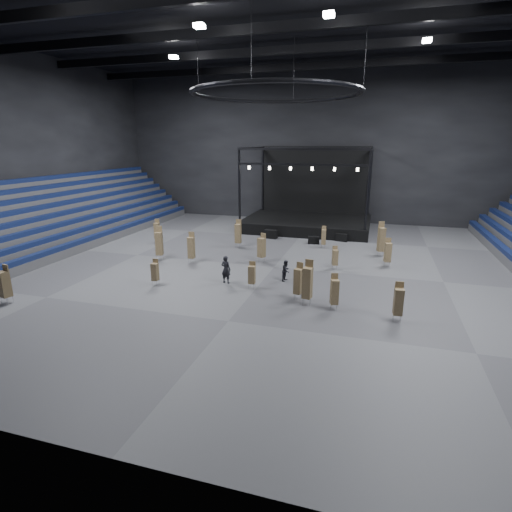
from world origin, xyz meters
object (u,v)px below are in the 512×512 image
(chair_stack_6, at_px, (335,257))
(chair_stack_13, at_px, (324,237))
(flight_case_left, at_px, (271,234))
(chair_stack_5, at_px, (381,239))
(chair_stack_3, at_px, (334,291))
(chair_stack_9, at_px, (155,271))
(chair_stack_2, at_px, (298,281))
(chair_stack_11, at_px, (157,231))
(chair_stack_7, at_px, (398,301))
(chair_stack_14, at_px, (238,233))
(chair_stack_1, at_px, (262,247))
(crew_member, at_px, (286,271))
(chair_stack_8, at_px, (308,282))
(flight_case_right, at_px, (342,237))
(chair_stack_4, at_px, (388,252))
(chair_stack_10, at_px, (4,284))
(stage, at_px, (308,215))
(chair_stack_12, at_px, (159,243))
(chair_stack_15, at_px, (252,274))
(man_center, at_px, (226,269))
(chair_stack_0, at_px, (191,247))
(flight_case_mid, at_px, (314,240))

(chair_stack_6, bearing_deg, chair_stack_13, 85.90)
(flight_case_left, distance_m, chair_stack_5, 11.61)
(chair_stack_3, bearing_deg, chair_stack_9, 157.02)
(chair_stack_2, xyz_separation_m, chair_stack_11, (-16.22, 10.78, -0.02))
(flight_case_left, height_order, chair_stack_2, chair_stack_2)
(chair_stack_7, height_order, chair_stack_11, chair_stack_11)
(chair_stack_2, relative_size, chair_stack_14, 0.91)
(chair_stack_1, bearing_deg, crew_member, -29.23)
(chair_stack_5, bearing_deg, chair_stack_8, -132.34)
(chair_stack_14, bearing_deg, crew_member, -53.14)
(flight_case_left, height_order, chair_stack_6, chair_stack_6)
(flight_case_right, xyz_separation_m, chair_stack_13, (-1.44, -3.24, 0.70))
(chair_stack_1, xyz_separation_m, chair_stack_4, (9.99, 1.65, -0.06))
(chair_stack_10, bearing_deg, chair_stack_3, 27.22)
(flight_case_right, height_order, chair_stack_7, chair_stack_7)
(chair_stack_11, bearing_deg, chair_stack_2, -41.76)
(stage, bearing_deg, chair_stack_12, -119.94)
(chair_stack_1, bearing_deg, chair_stack_6, 21.88)
(stage, height_order, chair_stack_14, stage)
(chair_stack_6, bearing_deg, chair_stack_2, -121.87)
(chair_stack_3, xyz_separation_m, chair_stack_8, (-1.66, 0.31, 0.30))
(chair_stack_8, relative_size, chair_stack_15, 1.51)
(chair_stack_6, height_order, chair_stack_12, chair_stack_12)
(flight_case_right, xyz_separation_m, chair_stack_11, (-17.55, -5.86, 0.83))
(stage, relative_size, flight_case_right, 11.88)
(chair_stack_13, relative_size, man_center, 1.05)
(chair_stack_10, height_order, man_center, chair_stack_10)
(chair_stack_0, distance_m, chair_stack_7, 17.32)
(chair_stack_2, distance_m, chair_stack_6, 7.19)
(flight_case_right, relative_size, chair_stack_4, 0.51)
(chair_stack_6, height_order, chair_stack_11, chair_stack_11)
(chair_stack_4, distance_m, chair_stack_7, 10.54)
(chair_stack_15, relative_size, crew_member, 1.25)
(chair_stack_0, distance_m, crew_member, 8.72)
(chair_stack_3, relative_size, chair_stack_4, 0.96)
(chair_stack_1, height_order, chair_stack_15, chair_stack_1)
(chair_stack_11, bearing_deg, chair_stack_12, -66.41)
(crew_member, bearing_deg, chair_stack_2, -144.71)
(chair_stack_3, height_order, chair_stack_14, chair_stack_14)
(flight_case_left, xyz_separation_m, chair_stack_1, (1.42, -8.57, 0.85))
(flight_case_left, height_order, chair_stack_7, chair_stack_7)
(chair_stack_2, relative_size, chair_stack_6, 1.30)
(chair_stack_12, height_order, chair_stack_13, chair_stack_12)
(flight_case_mid, xyz_separation_m, chair_stack_0, (-8.70, -9.35, 0.98))
(chair_stack_8, distance_m, chair_stack_12, 14.89)
(chair_stack_5, xyz_separation_m, chair_stack_11, (-21.26, -1.21, -0.32))
(chair_stack_9, xyz_separation_m, man_center, (4.56, 1.82, -0.01))
(man_center, bearing_deg, chair_stack_11, -31.04)
(flight_case_right, bearing_deg, man_center, -114.26)
(chair_stack_1, relative_size, chair_stack_13, 1.17)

